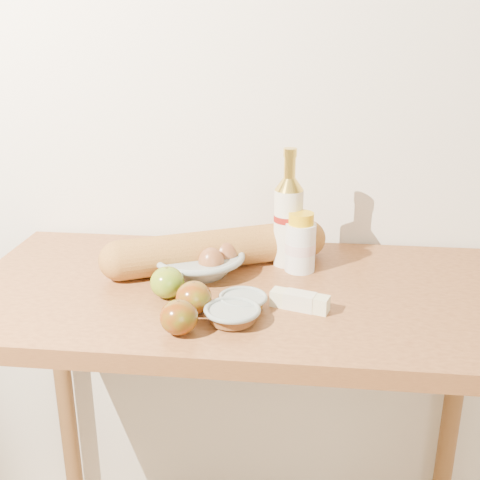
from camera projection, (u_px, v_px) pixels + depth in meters
name	position (u px, v px, depth m)	size (l,w,h in m)	color
back_wall	(256.00, 83.00, 1.47)	(3.50, 0.02, 2.60)	silver
table	(241.00, 337.00, 1.35)	(1.20, 0.60, 0.90)	#A06233
bourbon_bottle	(288.00, 219.00, 1.39)	(0.08, 0.08, 0.28)	beige
cream_bottle	(300.00, 244.00, 1.37)	(0.09, 0.09, 0.14)	silver
egg_bowl	(200.00, 260.00, 1.37)	(0.26, 0.26, 0.07)	gray
baguette	(218.00, 249.00, 1.39)	(0.53, 0.31, 0.09)	#B47B37
apple_yellowgreen	(167.00, 282.00, 1.25)	(0.09, 0.09, 0.07)	olive
apple_redgreen_front	(179.00, 317.00, 1.10)	(0.09, 0.09, 0.07)	#880707
apple_redgreen_right	(194.00, 298.00, 1.18)	(0.09, 0.09, 0.07)	#950808
sugar_bowl	(232.00, 314.00, 1.15)	(0.12, 0.12, 0.03)	gray
syrup_bowl	(243.00, 301.00, 1.20)	(0.13, 0.13, 0.03)	gray
butter_stick	(300.00, 301.00, 1.20)	(0.12, 0.07, 0.03)	beige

